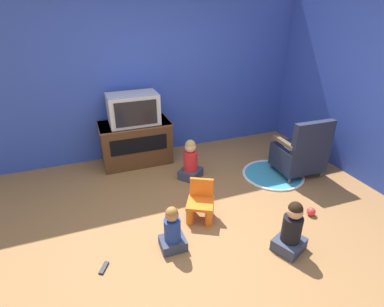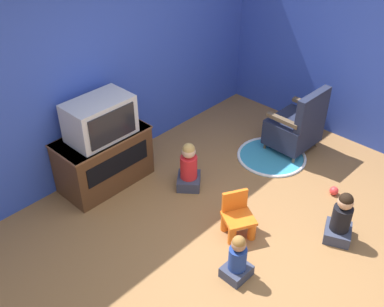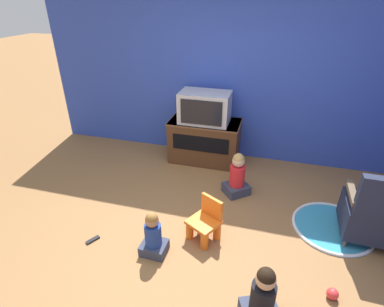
% 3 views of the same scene
% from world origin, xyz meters
% --- Properties ---
extents(ground_plane, '(30.00, 30.00, 0.00)m').
position_xyz_m(ground_plane, '(0.00, 0.00, 0.00)').
color(ground_plane, olive).
extents(wall_back, '(5.66, 0.12, 2.62)m').
position_xyz_m(wall_back, '(-0.17, 2.26, 1.31)').
color(wall_back, '#2D47B2').
rests_on(wall_back, ground_plane).
extents(tv_cabinet, '(1.08, 0.56, 0.66)m').
position_xyz_m(tv_cabinet, '(-0.34, 1.90, 0.34)').
color(tv_cabinet, '#4C2D19').
rests_on(tv_cabinet, ground_plane).
extents(television, '(0.73, 0.46, 0.46)m').
position_xyz_m(television, '(-0.34, 1.87, 0.89)').
color(television, '#B7B7BC').
rests_on(television, tv_cabinet).
extents(black_armchair, '(0.66, 0.56, 0.90)m').
position_xyz_m(black_armchair, '(1.82, 0.65, 0.35)').
color(black_armchair, brown).
rests_on(black_armchair, ground_plane).
extents(yellow_kid_chair, '(0.41, 0.40, 0.47)m').
position_xyz_m(yellow_kid_chair, '(0.07, 0.22, 0.19)').
color(yellow_kid_chair, orange).
rests_on(yellow_kid_chair, ground_plane).
extents(play_mat, '(0.90, 0.90, 0.04)m').
position_xyz_m(play_mat, '(1.46, 0.74, 0.01)').
color(play_mat, teal).
rests_on(play_mat, ground_plane).
extents(child_watching_left, '(0.41, 0.40, 0.60)m').
position_xyz_m(child_watching_left, '(0.29, 1.12, 0.26)').
color(child_watching_left, '#33384C').
rests_on(child_watching_left, ground_plane).
extents(child_watching_center, '(0.38, 0.36, 0.59)m').
position_xyz_m(child_watching_center, '(0.73, -0.59, 0.25)').
color(child_watching_center, '#33384C').
rests_on(child_watching_center, ground_plane).
extents(child_watching_right, '(0.27, 0.23, 0.51)m').
position_xyz_m(child_watching_right, '(-0.38, -0.14, 0.22)').
color(child_watching_right, '#33384C').
rests_on(child_watching_right, ground_plane).
extents(toy_ball, '(0.10, 0.10, 0.10)m').
position_xyz_m(toy_ball, '(1.33, -0.22, 0.05)').
color(toy_ball, red).
rests_on(toy_ball, ground_plane).
extents(remote_control, '(0.11, 0.15, 0.02)m').
position_xyz_m(remote_control, '(-1.09, -0.17, 0.01)').
color(remote_control, black).
rests_on(remote_control, ground_plane).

